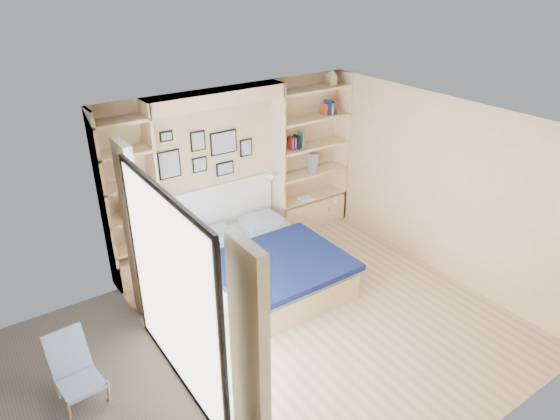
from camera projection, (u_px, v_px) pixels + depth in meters
ground at (325, 314)px, 6.35m from camera, size 4.50×4.50×0.00m
room_shell at (236, 203)px, 6.80m from camera, size 4.50×4.50×4.50m
bed at (264, 264)px, 6.90m from camera, size 1.75×2.26×1.07m
photo_gallery at (205, 153)px, 7.05m from camera, size 1.48×0.02×0.82m
reading_lamps at (224, 188)px, 7.18m from camera, size 1.92×0.12×0.15m
shelf_decor at (300, 131)px, 7.68m from camera, size 3.53×0.23×2.03m
deck_chair at (75, 369)px, 5.04m from camera, size 0.46×0.72×0.70m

